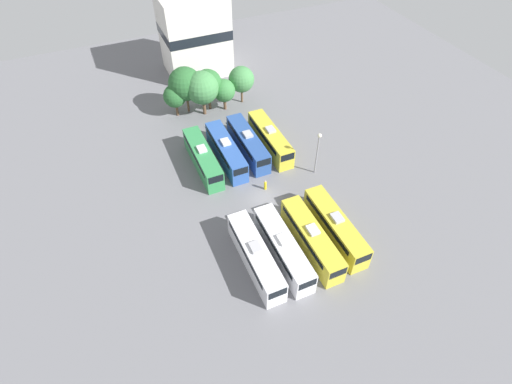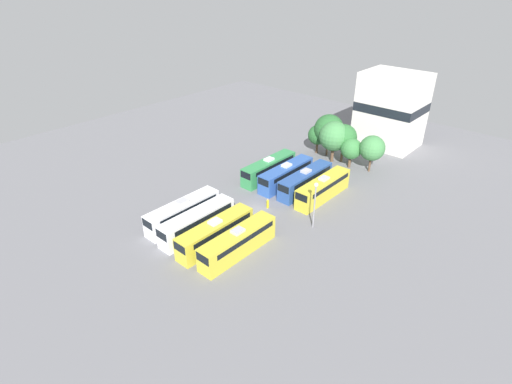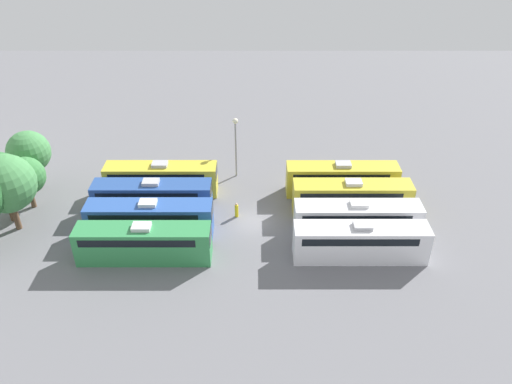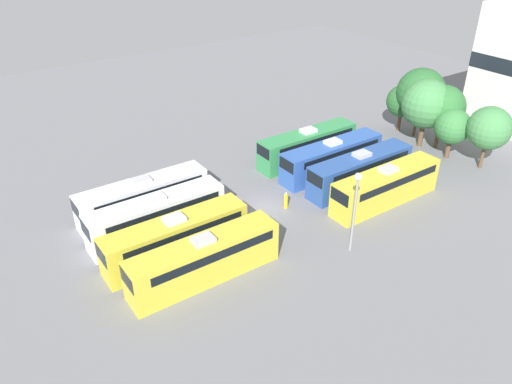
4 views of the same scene
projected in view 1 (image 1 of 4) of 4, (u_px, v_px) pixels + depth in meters
ground_plane at (263, 198)px, 55.22m from camera, size 114.65×114.65×0.00m
bus_0 at (255, 255)px, 46.31m from camera, size 2.51×11.79×3.67m
bus_1 at (283, 248)px, 47.09m from camera, size 2.51×11.79×3.67m
bus_2 at (311, 238)px, 48.06m from camera, size 2.51×11.79×3.67m
bus_3 at (335, 226)px, 49.37m from camera, size 2.51×11.79×3.67m
bus_4 at (203, 158)px, 58.46m from camera, size 2.51×11.79×3.67m
bus_5 at (226, 151)px, 59.57m from camera, size 2.51×11.79×3.67m
bus_6 at (248, 143)px, 60.84m from camera, size 2.51×11.79×3.67m
bus_7 at (270, 138)px, 61.67m from camera, size 2.51×11.79×3.67m
worker_person at (265, 185)px, 55.95m from camera, size 0.36×0.36×1.61m
light_pole at (318, 147)px, 55.47m from camera, size 0.60×0.60×7.06m
tree_0 at (175, 96)px, 66.40m from camera, size 3.82×3.82×5.70m
tree_1 at (185, 84)px, 66.09m from camera, size 5.59×5.59×8.18m
tree_2 at (202, 88)px, 65.81m from camera, size 5.51×5.51×7.82m
tree_3 at (208, 84)px, 67.04m from camera, size 4.81×4.81×7.31m
tree_4 at (224, 91)px, 67.84m from camera, size 3.86×3.86×5.59m
tree_5 at (241, 79)px, 68.80m from camera, size 4.47×4.47×6.73m
depot_building at (194, 34)px, 74.72m from camera, size 11.83×9.63×14.64m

